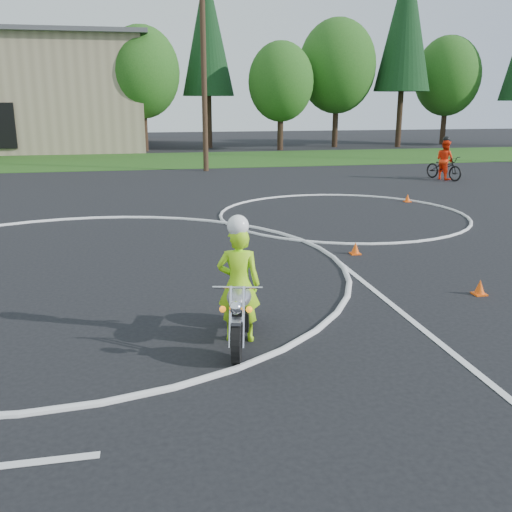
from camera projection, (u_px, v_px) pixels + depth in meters
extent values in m
plane|color=black|center=(54.00, 323.00, 9.65)|extent=(120.00, 120.00, 0.00)
cube|color=#1E4714|center=(114.00, 161.00, 35.18)|extent=(120.00, 10.00, 0.02)
torus|color=silver|center=(73.00, 272.00, 12.49)|extent=(12.12, 12.12, 0.12)
torus|color=silver|center=(342.00, 215.00, 18.74)|extent=(8.10, 8.10, 0.10)
cube|color=silver|center=(438.00, 341.00, 8.90)|extent=(0.12, 10.00, 0.01)
cylinder|color=black|center=(237.00, 343.00, 8.13)|extent=(0.27, 0.63, 0.62)
cylinder|color=black|center=(243.00, 307.00, 9.52)|extent=(0.27, 0.63, 0.62)
cube|color=black|center=(240.00, 316.00, 8.84)|extent=(0.41, 0.62, 0.31)
ellipsoid|color=#B6B6BB|center=(239.00, 297.00, 8.54)|extent=(0.52, 0.73, 0.29)
cube|color=black|center=(241.00, 288.00, 9.05)|extent=(0.41, 0.66, 0.10)
cylinder|color=white|center=(230.00, 317.00, 8.11)|extent=(0.13, 0.37, 0.83)
cylinder|color=white|center=(243.00, 317.00, 8.11)|extent=(0.13, 0.37, 0.83)
cube|color=silver|center=(236.00, 322.00, 8.02)|extent=(0.19, 0.25, 0.05)
cylinder|color=silver|center=(238.00, 288.00, 8.18)|extent=(0.71, 0.21, 0.04)
sphere|color=white|center=(236.00, 308.00, 7.88)|extent=(0.19, 0.19, 0.19)
sphere|color=orange|center=(223.00, 309.00, 7.91)|extent=(0.09, 0.09, 0.09)
sphere|color=orange|center=(249.00, 310.00, 7.90)|extent=(0.09, 0.09, 0.09)
cylinder|color=silver|center=(252.00, 313.00, 9.26)|extent=(0.27, 0.82, 0.08)
imported|color=#A6F319|center=(239.00, 285.00, 8.76)|extent=(0.75, 0.58, 1.82)
sphere|color=white|center=(238.00, 226.00, 8.46)|extent=(0.33, 0.33, 0.33)
imported|color=black|center=(444.00, 168.00, 26.98)|extent=(1.37, 2.24, 1.11)
imported|color=#FF320D|center=(445.00, 160.00, 26.89)|extent=(0.95, 1.07, 1.85)
sphere|color=black|center=(447.00, 139.00, 26.64)|extent=(0.32, 0.32, 0.32)
cone|color=#FF550D|center=(355.00, 248.00, 13.94)|extent=(0.22, 0.22, 0.30)
cube|color=#FF550D|center=(355.00, 253.00, 13.98)|extent=(0.24, 0.24, 0.03)
cone|color=#FF550D|center=(407.00, 198.00, 21.12)|extent=(0.22, 0.22, 0.30)
cube|color=#FF550D|center=(407.00, 201.00, 21.15)|extent=(0.24, 0.24, 0.03)
cone|color=#FF550D|center=(480.00, 287.00, 11.03)|extent=(0.22, 0.22, 0.30)
cube|color=#FF550D|center=(479.00, 294.00, 11.06)|extent=(0.24, 0.24, 0.03)
cylinder|color=#382619|center=(145.00, 129.00, 41.75)|extent=(0.44, 0.44, 3.24)
ellipsoid|color=#1E5116|center=(142.00, 72.00, 40.71)|extent=(5.40, 5.40, 6.48)
cylinder|color=#382619|center=(209.00, 122.00, 44.50)|extent=(0.44, 0.44, 3.96)
cone|color=black|center=(207.00, 31.00, 42.74)|extent=(3.96, 3.96, 9.35)
cylinder|color=#382619|center=(280.00, 131.00, 42.76)|extent=(0.44, 0.44, 2.88)
ellipsoid|color=#1E5116|center=(281.00, 82.00, 41.83)|extent=(4.80, 4.80, 5.76)
cylinder|color=#382619|center=(335.00, 124.00, 45.50)|extent=(0.44, 0.44, 3.60)
ellipsoid|color=#1E5116|center=(337.00, 66.00, 44.34)|extent=(6.00, 6.00, 7.20)
cylinder|color=#382619|center=(399.00, 119.00, 45.41)|extent=(0.44, 0.44, 4.32)
cone|color=black|center=(406.00, 22.00, 43.50)|extent=(4.32, 4.32, 10.20)
cylinder|color=#382619|center=(443.00, 125.00, 48.40)|extent=(0.44, 0.44, 3.24)
ellipsoid|color=#1E5116|center=(448.00, 76.00, 47.35)|extent=(5.40, 5.40, 6.48)
cylinder|color=#382619|center=(89.00, 131.00, 41.98)|extent=(0.44, 0.44, 2.88)
ellipsoid|color=#1E5116|center=(86.00, 81.00, 41.05)|extent=(4.80, 4.80, 5.76)
cylinder|color=#473321|center=(204.00, 73.00, 29.14)|extent=(0.28, 0.28, 10.00)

